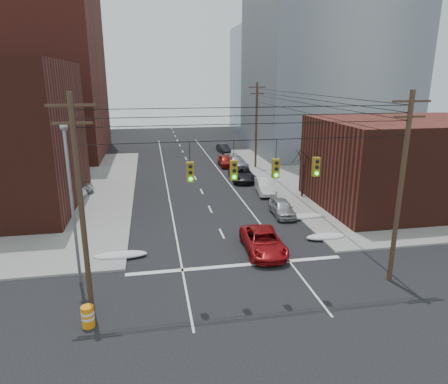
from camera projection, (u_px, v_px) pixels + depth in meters
name	position (u px, v px, depth m)	size (l,w,h in m)	color
ground	(265.00, 325.00, 19.42)	(160.00, 160.00, 0.00)	black
sidewalk_ne	(414.00, 173.00, 49.63)	(40.00, 40.00, 0.15)	gray
building_brick_tall	(10.00, 52.00, 56.40)	(24.00, 20.00, 30.00)	maroon
building_brick_far	(46.00, 105.00, 83.10)	(22.00, 18.00, 12.00)	#481D15
building_office	(325.00, 71.00, 61.37)	(22.00, 20.00, 25.00)	gray
building_glass	(283.00, 80.00, 86.70)	(20.00, 18.00, 22.00)	gray
building_storefront	(407.00, 163.00, 36.58)	(16.00, 12.00, 8.00)	#481D15
utility_pole_left	(81.00, 203.00, 19.16)	(2.20, 0.28, 11.00)	#473323
utility_pole_right	(401.00, 186.00, 22.14)	(2.20, 0.28, 11.00)	#473323
utility_pole_far	(256.00, 124.00, 51.42)	(2.20, 0.28, 11.00)	#473323
traffic_signals	(255.00, 168.00, 20.25)	(17.00, 0.42, 2.02)	black
street_light	(71.00, 192.00, 21.88)	(0.44, 0.44, 9.32)	gray
bare_tree	(303.00, 175.00, 39.35)	(2.09, 2.20, 4.93)	black
snow_nw	(121.00, 255.00, 26.56)	(3.50, 1.08, 0.42)	silver
snow_ne	(326.00, 237.00, 29.63)	(3.00, 1.08, 0.42)	silver
snow_east_far	(303.00, 217.00, 33.88)	(4.00, 1.08, 0.42)	silver
red_pickup	(263.00, 242.00, 27.35)	(2.52, 5.46, 1.52)	maroon
parked_car_a	(282.00, 208.00, 34.60)	(1.68, 4.18, 1.42)	#B0B1B6
parked_car_b	(265.00, 186.00, 41.22)	(1.66, 4.75, 1.57)	white
parked_car_c	(242.00, 174.00, 46.28)	(2.53, 5.49, 1.53)	black
parked_car_d	(236.00, 162.00, 53.12)	(2.11, 5.20, 1.51)	#A4A4A9
parked_car_e	(226.00, 161.00, 53.77)	(1.77, 4.40, 1.50)	maroon
parked_car_f	(223.00, 148.00, 63.95)	(1.35, 3.88, 1.28)	black
lot_car_a	(64.00, 192.00, 39.03)	(1.42, 4.08, 1.34)	silver
lot_car_b	(70.00, 188.00, 40.53)	(2.10, 4.55, 1.26)	#AFAFB4
lot_car_d	(21.00, 189.00, 39.83)	(1.72, 4.28, 1.46)	#B8B9BD
construction_barrel	(88.00, 316.00, 19.16)	(0.79, 0.79, 1.08)	orange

